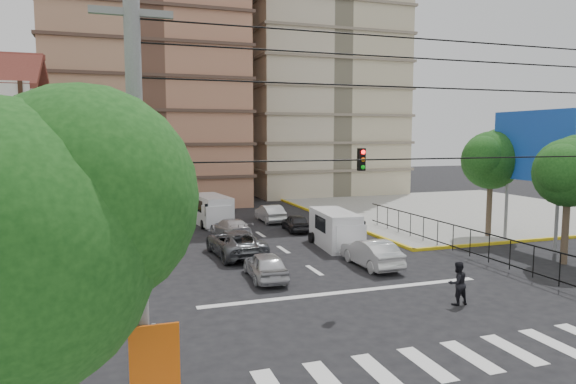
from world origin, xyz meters
name	(u,v)px	position (x,y,z in m)	size (l,w,h in m)	color
ground	(359,300)	(0.00, 0.00, 0.00)	(160.00, 160.00, 0.00)	black
sidewalk_ne	(459,210)	(20.00, 20.00, 0.07)	(26.00, 26.00, 0.15)	gray
crosswalk_stripes	(449,360)	(0.00, -6.00, 0.01)	(12.00, 2.40, 0.01)	silver
stop_line	(347,292)	(0.00, 1.20, 0.01)	(13.00, 0.40, 0.01)	silver
park_fence	(469,259)	(9.00, 4.50, 0.00)	(0.10, 22.50, 1.66)	black
billboard	(533,148)	(14.45, 6.00, 6.00)	(0.36, 6.20, 8.10)	slate
tree_sw_near	(9,235)	(-10.90, -9.99, 5.27)	(5.63, 4.60, 7.57)	#473828
tree_park_a	(570,169)	(13.08, 2.01, 5.01)	(4.41, 3.60, 6.83)	#473828
tree_park_c	(492,157)	(14.09, 9.01, 5.34)	(4.65, 3.80, 7.25)	#473828
tree_tudor	(71,161)	(-11.90, 16.01, 5.22)	(5.39, 4.40, 7.43)	#473828
traffic_light_nw	(149,209)	(-7.80, 7.80, 3.11)	(0.28, 0.22, 4.40)	black
traffic_light_hanging	(387,159)	(0.00, -2.04, 5.90)	(18.00, 9.12, 0.92)	black
utility_pole_sw	(139,246)	(-9.00, -9.00, 4.77)	(1.40, 0.28, 9.00)	slate
district_sign	(155,372)	(-8.80, -9.24, 2.45)	(0.90, 0.12, 3.20)	slate
van_right_lane	(336,230)	(3.24, 9.53, 1.06)	(2.33, 5.00, 2.18)	silver
van_left_lane	(212,211)	(-2.49, 19.57, 1.09)	(2.55, 5.20, 2.25)	silver
car_silver_front_left	(266,265)	(-2.77, 4.25, 0.66)	(1.57, 3.90, 1.33)	#BBBCC0
car_white_front_right	(371,253)	(3.05, 4.74, 0.72)	(1.52, 4.37, 1.44)	silver
car_grey_mid_left	(235,243)	(-3.05, 9.36, 0.74)	(2.45, 5.32, 1.48)	#585B60
car_silver_rear_left	(231,228)	(-2.14, 14.72, 0.64)	(1.78, 4.38, 1.27)	silver
car_darkgrey_mid_right	(296,223)	(2.72, 15.39, 0.61)	(1.45, 3.60, 1.23)	#292A2C
car_white_rear_right	(270,213)	(2.11, 19.76, 0.68)	(1.44, 4.14, 1.36)	silver
pedestrian_crosswalk	(457,283)	(3.48, -1.73, 0.88)	(0.85, 0.66, 1.75)	black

